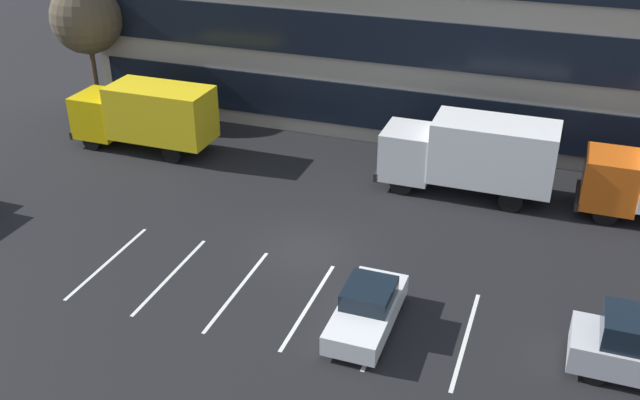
% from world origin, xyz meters
% --- Properties ---
extents(ground_plane, '(120.00, 120.00, 0.00)m').
position_xyz_m(ground_plane, '(0.00, 0.00, 0.00)').
color(ground_plane, black).
extents(lot_markings, '(14.14, 5.40, 0.01)m').
position_xyz_m(lot_markings, '(-0.00, -3.56, 0.00)').
color(lot_markings, silver).
rests_on(lot_markings, ground_plane).
extents(box_truck_white, '(7.85, 2.60, 3.64)m').
position_xyz_m(box_truck_white, '(5.23, 7.05, 2.05)').
color(box_truck_white, white).
rests_on(box_truck_white, ground_plane).
extents(box_truck_yellow_all, '(7.56, 2.50, 3.50)m').
position_xyz_m(box_truck_yellow_all, '(-11.26, 6.45, 1.97)').
color(box_truck_yellow_all, yellow).
rests_on(box_truck_yellow_all, ground_plane).
extents(sedan_white, '(1.82, 4.36, 1.56)m').
position_xyz_m(sedan_white, '(3.69, -4.00, 0.74)').
color(sedan_white, white).
rests_on(sedan_white, ground_plane).
extents(bare_tree, '(4.00, 4.00, 7.50)m').
position_xyz_m(bare_tree, '(-17.00, 10.36, 5.48)').
color(bare_tree, '#473323').
rests_on(bare_tree, ground_plane).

